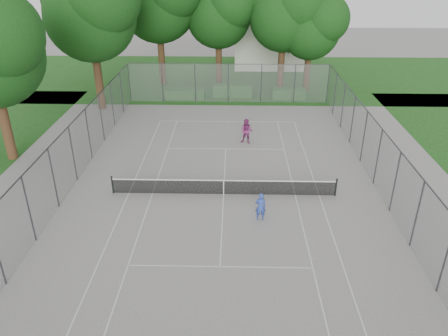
{
  "coord_description": "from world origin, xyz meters",
  "views": [
    {
      "loc": [
        0.54,
        -21.76,
        12.65
      ],
      "look_at": [
        0.0,
        1.0,
        1.2
      ],
      "focal_mm": 35.0,
      "sensor_mm": 36.0,
      "label": 1
    }
  ],
  "objects_px": {
    "tennis_net": "(224,187)",
    "woman_player": "(247,131)",
    "house": "(270,31)",
    "girl_player": "(260,207)"
  },
  "relations": [
    {
      "from": "tennis_net",
      "to": "woman_player",
      "type": "relative_size",
      "value": 7.02
    },
    {
      "from": "house",
      "to": "woman_player",
      "type": "xyz_separation_m",
      "value": [
        -3.17,
        -23.76,
        -3.17
      ]
    },
    {
      "from": "house",
      "to": "woman_player",
      "type": "distance_m",
      "value": 24.18
    },
    {
      "from": "house",
      "to": "tennis_net",
      "type": "bearing_deg",
      "value": -98.46
    },
    {
      "from": "girl_player",
      "to": "house",
      "type": "bearing_deg",
      "value": -96.72
    },
    {
      "from": "tennis_net",
      "to": "woman_player",
      "type": "distance_m",
      "value": 7.65
    },
    {
      "from": "house",
      "to": "girl_player",
      "type": "xyz_separation_m",
      "value": [
        -2.68,
        -33.78,
        -3.31
      ]
    },
    {
      "from": "tennis_net",
      "to": "girl_player",
      "type": "distance_m",
      "value": 3.21
    },
    {
      "from": "house",
      "to": "woman_player",
      "type": "bearing_deg",
      "value": -97.6
    },
    {
      "from": "tennis_net",
      "to": "girl_player",
      "type": "height_order",
      "value": "girl_player"
    }
  ]
}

